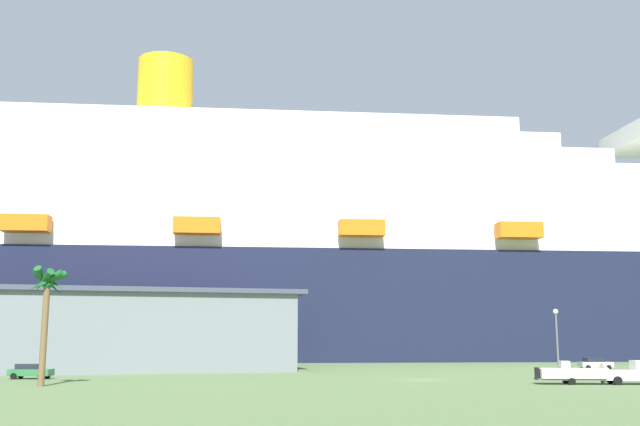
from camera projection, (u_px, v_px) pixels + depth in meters
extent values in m
plane|color=#567042|center=(359.00, 368.00, 104.54)|extent=(600.00, 600.00, 0.00)
cube|color=#191E38|center=(350.00, 308.00, 141.06)|extent=(247.42, 46.17, 19.84)
cube|color=white|center=(349.00, 250.00, 142.98)|extent=(217.81, 41.83, 2.88)
cube|color=white|center=(325.00, 235.00, 142.99)|extent=(210.21, 40.70, 2.88)
cube|color=white|center=(300.00, 221.00, 143.01)|extent=(196.46, 39.14, 2.88)
cube|color=white|center=(275.00, 206.00, 143.03)|extent=(188.05, 38.12, 2.88)
cube|color=white|center=(250.00, 191.00, 143.04)|extent=(178.85, 36.93, 2.88)
cube|color=white|center=(225.00, 176.00, 143.06)|extent=(168.48, 35.64, 2.88)
cube|color=white|center=(201.00, 161.00, 143.08)|extent=(159.56, 34.83, 2.88)
cube|color=white|center=(176.00, 147.00, 143.09)|extent=(148.49, 33.72, 2.88)
cube|color=white|center=(151.00, 132.00, 143.11)|extent=(142.33, 33.09, 2.88)
cylinder|color=yellow|center=(165.00, 93.00, 144.71)|extent=(11.59, 11.59, 13.28)
cube|color=orange|center=(25.00, 223.00, 122.39)|extent=(8.19, 3.71, 2.80)
cube|color=orange|center=(197.00, 226.00, 125.13)|extent=(8.19, 3.71, 2.80)
cube|color=orange|center=(362.00, 228.00, 127.87)|extent=(8.19, 3.71, 2.80)
cube|color=orange|center=(519.00, 231.00, 130.60)|extent=(8.19, 3.71, 2.80)
cube|color=slate|center=(52.00, 333.00, 97.49)|extent=(63.92, 33.18, 9.81)
cube|color=#3F4759|center=(54.00, 294.00, 98.37)|extent=(66.48, 34.50, 0.60)
cube|color=white|center=(633.00, 375.00, 68.02)|extent=(5.90, 3.17, 0.90)
cylinder|color=black|center=(610.00, 379.00, 69.03)|extent=(0.84, 0.45, 0.80)
cylinder|color=black|center=(618.00, 381.00, 67.06)|extent=(0.84, 0.45, 0.80)
cube|color=#595960|center=(572.00, 379.00, 68.27)|extent=(6.89, 3.32, 0.16)
cube|color=#595960|center=(614.00, 379.00, 68.06)|extent=(2.14, 0.59, 0.10)
cylinder|color=black|center=(566.00, 380.00, 69.32)|extent=(0.67, 0.35, 0.64)
cylinder|color=black|center=(572.00, 381.00, 67.21)|extent=(0.67, 0.35, 0.64)
cube|color=beige|center=(572.00, 373.00, 68.36)|extent=(6.34, 3.39, 0.90)
cone|color=beige|center=(608.00, 373.00, 68.17)|extent=(1.59, 2.14, 1.92)
cube|color=silver|center=(565.00, 365.00, 68.53)|extent=(1.00, 1.15, 0.70)
cube|color=black|center=(537.00, 373.00, 68.54)|extent=(0.46, 0.57, 1.10)
cylinder|color=brown|center=(44.00, 334.00, 65.93)|extent=(0.59, 0.59, 9.33)
cone|color=#195923|center=(52.00, 281.00, 66.74)|extent=(1.17, 3.38, 2.02)
cone|color=#195923|center=(51.00, 282.00, 67.09)|extent=(3.18, 2.46, 1.85)
cone|color=#195923|center=(48.00, 282.00, 67.11)|extent=(2.99, 1.06, 2.77)
cone|color=#195923|center=(43.00, 281.00, 66.78)|extent=(1.46, 3.00, 2.77)
cone|color=#195923|center=(43.00, 281.00, 66.45)|extent=(2.46, 3.04, 2.26)
cone|color=#195923|center=(46.00, 281.00, 66.34)|extent=(3.33, 1.28, 2.20)
cone|color=#195923|center=(49.00, 281.00, 66.45)|extent=(3.09, 2.45, 2.15)
sphere|color=#195923|center=(47.00, 283.00, 66.72)|extent=(1.10, 1.10, 1.10)
cylinder|color=slate|center=(557.00, 346.00, 79.22)|extent=(0.20, 0.20, 6.89)
sphere|color=#F9F2CC|center=(556.00, 312.00, 79.84)|extent=(0.56, 0.56, 0.56)
cube|color=#2D723F|center=(31.00, 372.00, 76.85)|extent=(4.61, 2.54, 0.70)
cube|color=#1E232D|center=(29.00, 366.00, 76.95)|extent=(2.69, 2.04, 0.55)
cylinder|color=black|center=(48.00, 375.00, 77.67)|extent=(0.69, 0.33, 0.66)
cylinder|color=black|center=(41.00, 376.00, 75.87)|extent=(0.69, 0.33, 0.66)
cylinder|color=black|center=(21.00, 375.00, 77.70)|extent=(0.69, 0.33, 0.66)
cylinder|color=black|center=(14.00, 376.00, 75.90)|extent=(0.69, 0.33, 0.66)
cube|color=silver|center=(595.00, 365.00, 98.60)|extent=(4.49, 2.30, 0.70)
cube|color=#1E232D|center=(594.00, 360.00, 98.70)|extent=(2.58, 1.92, 0.55)
cylinder|color=black|center=(603.00, 367.00, 99.53)|extent=(0.68, 0.29, 0.66)
cylinder|color=black|center=(609.00, 367.00, 97.71)|extent=(0.68, 0.29, 0.66)
cylinder|color=black|center=(583.00, 367.00, 99.38)|extent=(0.68, 0.29, 0.66)
cylinder|color=black|center=(588.00, 368.00, 97.56)|extent=(0.68, 0.29, 0.66)
cube|color=red|center=(191.00, 367.00, 92.06)|extent=(4.93, 2.64, 0.70)
cube|color=#1E232D|center=(193.00, 362.00, 92.16)|extent=(2.87, 2.11, 0.55)
cylinder|color=black|center=(177.00, 370.00, 91.07)|extent=(0.69, 0.33, 0.66)
cylinder|color=black|center=(180.00, 369.00, 92.94)|extent=(0.69, 0.33, 0.66)
cylinder|color=black|center=(202.00, 370.00, 91.06)|extent=(0.69, 0.33, 0.66)
cylinder|color=black|center=(204.00, 369.00, 92.92)|extent=(0.69, 0.33, 0.66)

